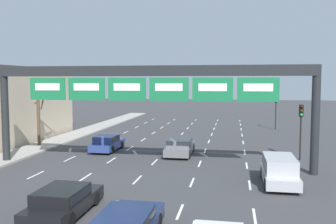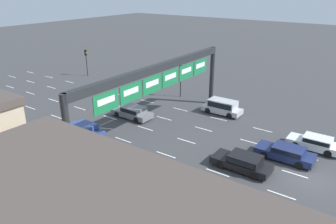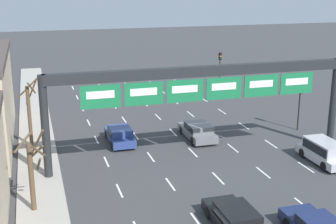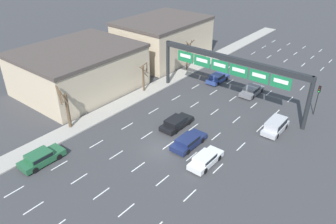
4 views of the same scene
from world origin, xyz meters
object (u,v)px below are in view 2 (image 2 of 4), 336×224
object	(u,v)px
car_navy	(286,152)
car_blue	(83,130)
sign_gantry	(159,78)
traffic_light_near_gantry	(181,74)
car_white	(315,143)
traffic_light_mid_block	(86,57)
car_grey	(133,112)
tree_bare_closest	(6,130)
suv_silver	(222,106)
car_black	(243,162)
tree_bare_second	(104,178)

from	to	relation	value
car_navy	car_blue	distance (m)	18.60
sign_gantry	traffic_light_near_gantry	xyz separation A→B (m)	(10.60, 4.46, -2.63)
car_white	traffic_light_mid_block	distance (m)	36.32
car_grey	tree_bare_closest	xyz separation A→B (m)	(-13.09, 1.82, 2.21)
car_white	suv_silver	size ratio (longest dim) A/B	1.00
suv_silver	traffic_light_near_gantry	distance (m)	7.84
car_white	tree_bare_closest	xyz separation A→B (m)	(-16.81, 19.98, 2.23)
car_black	car_blue	distance (m)	15.35
traffic_light_mid_block	tree_bare_second	size ratio (longest dim) A/B	0.90
car_navy	tree_bare_second	distance (m)	15.50
traffic_light_near_gantry	traffic_light_mid_block	xyz separation A→B (m)	(0.12, 17.95, 0.01)
car_grey	car_blue	bearing A→B (deg)	173.33
suv_silver	tree_bare_closest	bearing A→B (deg)	154.96
suv_silver	car_blue	bearing A→B (deg)	147.99
sign_gantry	suv_silver	size ratio (longest dim) A/B	4.89
car_white	car_black	distance (m)	7.88
car_grey	car_blue	size ratio (longest dim) A/B	1.06
car_black	traffic_light_mid_block	xyz separation A→B (m)	(12.40, 31.92, 2.31)
car_grey	suv_silver	distance (m)	10.13
suv_silver	sign_gantry	bearing A→B (deg)	161.73
sign_gantry	car_navy	distance (m)	12.96
sign_gantry	suv_silver	world-z (taller)	sign_gantry
car_white	tree_bare_closest	distance (m)	26.20
car_white	tree_bare_closest	world-z (taller)	tree_bare_closest
car_black	car_blue	bearing A→B (deg)	102.08
car_white	car_navy	bearing A→B (deg)	154.65
car_navy	car_black	xyz separation A→B (m)	(-3.53, 2.32, 0.02)
car_grey	car_blue	world-z (taller)	car_blue
car_blue	traffic_light_near_gantry	size ratio (longest dim) A/B	1.06
tree_bare_closest	tree_bare_second	xyz separation A→B (m)	(0.00, -11.01, -0.38)
sign_gantry	traffic_light_mid_block	bearing A→B (deg)	64.44
car_black	sign_gantry	bearing A→B (deg)	79.98
car_white	car_blue	size ratio (longest dim) A/B	1.02
sign_gantry	car_white	distance (m)	15.19
car_grey	tree_bare_closest	distance (m)	13.40
sign_gantry	tree_bare_second	distance (m)	12.83
car_white	suv_silver	xyz separation A→B (m)	(3.10, 10.68, 0.22)
sign_gantry	car_blue	bearing A→B (deg)	131.67
car_navy	car_white	distance (m)	3.67
car_navy	traffic_light_near_gantry	world-z (taller)	traffic_light_near_gantry
sign_gantry	tree_bare_closest	xyz separation A→B (m)	(-11.64, 6.57, -2.69)
car_navy	suv_silver	world-z (taller)	suv_silver
car_grey	tree_bare_closest	size ratio (longest dim) A/B	0.88
car_navy	traffic_light_near_gantry	xyz separation A→B (m)	(8.75, 16.30, 2.31)
car_grey	car_white	world-z (taller)	car_grey
car_white	car_blue	world-z (taller)	car_blue
car_grey	sign_gantry	bearing A→B (deg)	-106.92
car_navy	tree_bare_closest	size ratio (longest dim) A/B	0.90
tree_bare_closest	sign_gantry	bearing A→B (deg)	-29.45
sign_gantry	car_blue	xyz separation A→B (m)	(-4.89, 5.50, -4.90)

